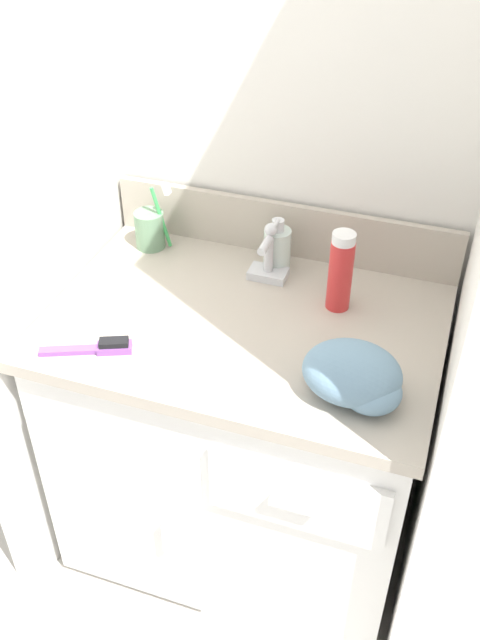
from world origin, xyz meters
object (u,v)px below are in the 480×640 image
object	(u,v)px
hairbrush	(99,347)
hand_towel	(356,377)
toothbrush_cup	(150,229)
soap_dispenser	(277,248)
shaving_cream_can	(341,271)

from	to	relation	value
hairbrush	hand_towel	distance (m)	0.53
toothbrush_cup	soap_dispenser	bearing A→B (deg)	1.37
soap_dispenser	toothbrush_cup	bearing A→B (deg)	-178.63
soap_dispenser	hand_towel	size ratio (longest dim) A/B	0.70
soap_dispenser	hairbrush	distance (m)	0.49
hand_towel	hairbrush	bearing A→B (deg)	-175.54
hairbrush	soap_dispenser	bearing A→B (deg)	35.56
shaving_cream_can	hand_towel	xyz separation A→B (m)	(0.10, -0.27, -0.04)
shaving_cream_can	hairbrush	bearing A→B (deg)	-143.76
soap_dispenser	hand_towel	bearing A→B (deg)	-54.55
hairbrush	hand_towel	world-z (taller)	hand_towel
toothbrush_cup	hand_towel	distance (m)	0.70
toothbrush_cup	soap_dispenser	xyz separation A→B (m)	(0.33, 0.01, 0.01)
toothbrush_cup	hairbrush	size ratio (longest dim) A/B	0.96
toothbrush_cup	shaving_cream_can	size ratio (longest dim) A/B	0.95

